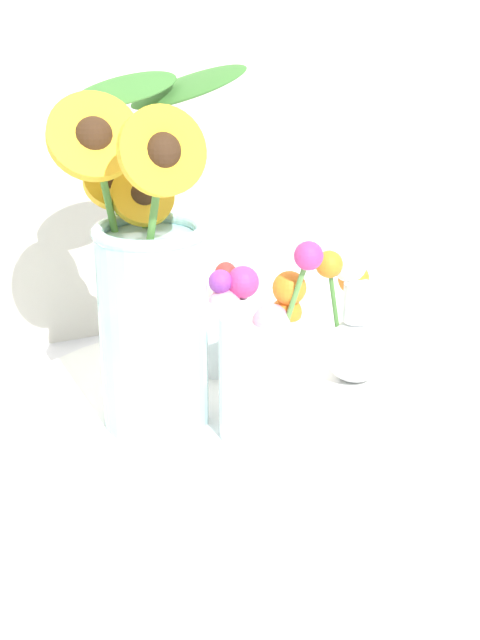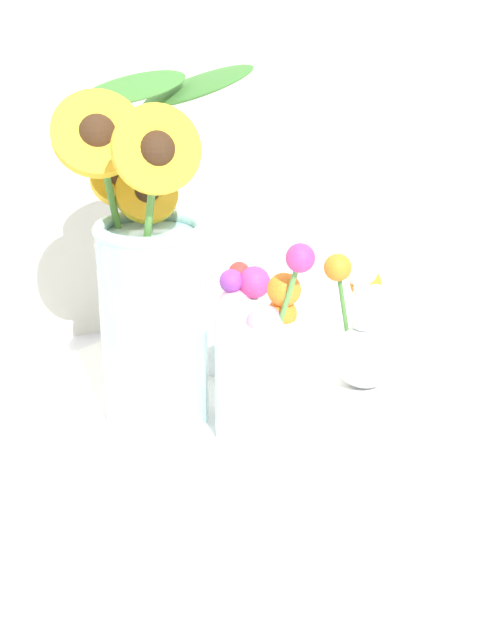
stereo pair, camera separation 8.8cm
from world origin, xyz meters
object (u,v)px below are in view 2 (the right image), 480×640
at_px(vase_small_center, 258,367).
at_px(vase_bulb_right, 363,333).
at_px(serving_tray, 240,425).
at_px(mason_jar_sunflowers, 152,293).
at_px(vase_small_back, 232,321).

distance_m(vase_small_center, vase_bulb_right, 0.17).
height_order(serving_tray, mason_jar_sunflowers, mason_jar_sunflowers).
height_order(serving_tray, vase_small_back, vase_small_back).
xyz_separation_m(mason_jar_sunflowers, vase_small_center, (0.08, -0.08, -0.06)).
bearing_deg(vase_small_center, vase_bulb_right, 26.42).
height_order(serving_tray, vase_bulb_right, vase_bulb_right).
distance_m(mason_jar_sunflowers, vase_bulb_right, 0.24).
distance_m(mason_jar_sunflowers, vase_small_back, 0.16).
bearing_deg(vase_small_back, mason_jar_sunflowers, -142.09).
bearing_deg(vase_bulb_right, vase_small_back, 143.88).
bearing_deg(mason_jar_sunflowers, vase_bulb_right, -0.70).
height_order(vase_bulb_right, vase_small_back, vase_bulb_right).
bearing_deg(mason_jar_sunflowers, vase_small_back, 37.91).
bearing_deg(vase_small_center, vase_small_back, 80.99).
xyz_separation_m(serving_tray, vase_small_center, (0.00, -0.04, 0.08)).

